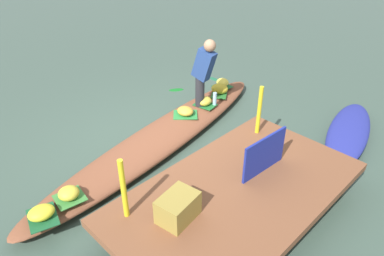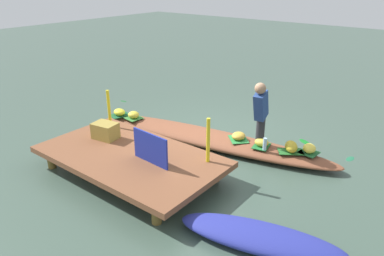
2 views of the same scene
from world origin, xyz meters
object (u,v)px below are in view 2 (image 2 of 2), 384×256
object	(u,v)px
banana_bunch_2	(309,148)
market_banner	(150,148)
banana_bunch_5	(262,142)
vendor_person	(261,110)
banana_bunch_3	(239,136)
produce_crate	(105,131)
vendor_boat	(209,138)
water_bottle	(265,144)
banana_bunch_0	(291,147)
banana_bunch_1	(134,115)
banana_bunch_4	(119,112)
moored_boat	(260,237)

from	to	relation	value
banana_bunch_2	market_banner	bearing A→B (deg)	51.12
banana_bunch_5	vendor_person	xyz separation A→B (m)	(0.07, 0.01, 0.62)
banana_bunch_3	produce_crate	world-z (taller)	produce_crate
vendor_boat	water_bottle	xyz separation A→B (m)	(-1.26, 0.02, 0.24)
vendor_boat	vendor_person	xyz separation A→B (m)	(-1.07, -0.09, 0.82)
banana_bunch_0	produce_crate	world-z (taller)	produce_crate
banana_bunch_0	produce_crate	xyz separation A→B (m)	(2.83, 1.88, 0.19)
vendor_boat	water_bottle	bearing A→B (deg)	170.66
banana_bunch_0	water_bottle	size ratio (longest dim) A/B	1.31
banana_bunch_1	vendor_person	bearing A→B (deg)	-170.86
banana_bunch_0	market_banner	xyz separation A→B (m)	(1.51, 2.05, 0.30)
banana_bunch_4	market_banner	world-z (taller)	market_banner
banana_bunch_2	banana_bunch_5	world-z (taller)	banana_bunch_2
vendor_boat	banana_bunch_0	distance (m)	1.69
banana_bunch_1	banana_bunch_4	bearing A→B (deg)	10.70
banana_bunch_1	banana_bunch_3	xyz separation A→B (m)	(-2.43, -0.47, -0.01)
banana_bunch_1	banana_bunch_2	bearing A→B (deg)	-168.54
moored_boat	water_bottle	size ratio (longest dim) A/B	8.91
banana_bunch_5	vendor_person	bearing A→B (deg)	11.03
banana_bunch_2	produce_crate	bearing A→B (deg)	33.28
banana_bunch_3	banana_bunch_4	bearing A→B (deg)	10.87
vendor_person	market_banner	xyz separation A→B (m)	(0.92, 1.92, -0.30)
vendor_boat	banana_bunch_3	xyz separation A→B (m)	(-0.64, -0.10, 0.19)
market_banner	produce_crate	size ratio (longest dim) A/B	1.72
banana_bunch_2	banana_bunch_4	size ratio (longest dim) A/B	0.81
banana_bunch_0	banana_bunch_3	bearing A→B (deg)	6.95
moored_boat	banana_bunch_2	size ratio (longest dim) A/B	8.86
market_banner	vendor_person	bearing A→B (deg)	-111.88
banana_bunch_4	water_bottle	bearing A→B (deg)	-172.91
vendor_boat	banana_bunch_0	xyz separation A→B (m)	(-1.67, -0.22, 0.22)
banana_bunch_5	banana_bunch_1	bearing A→B (deg)	9.18
moored_boat	produce_crate	size ratio (longest dim) A/B	4.90
banana_bunch_3	vendor_person	world-z (taller)	vendor_person
banana_bunch_3	vendor_boat	bearing A→B (deg)	8.76
banana_bunch_5	banana_bunch_0	bearing A→B (deg)	-167.17
vendor_person	market_banner	world-z (taller)	vendor_person
market_banner	banana_bunch_1	bearing A→B (deg)	-33.12
market_banner	banana_bunch_0	bearing A→B (deg)	-122.70
vendor_person	banana_bunch_0	bearing A→B (deg)	-167.37
banana_bunch_0	vendor_person	xyz separation A→B (m)	(0.59, 0.13, 0.60)
banana_bunch_4	banana_bunch_5	world-z (taller)	banana_bunch_5
water_bottle	produce_crate	size ratio (longest dim) A/B	0.55
produce_crate	banana_bunch_4	bearing A→B (deg)	-50.31
produce_crate	banana_bunch_3	bearing A→B (deg)	-135.92
banana_bunch_1	banana_bunch_3	bearing A→B (deg)	-169.10
vendor_boat	market_banner	distance (m)	1.91
vendor_boat	banana_bunch_5	bearing A→B (deg)	176.55
banana_bunch_2	water_bottle	distance (m)	0.79
banana_bunch_1	produce_crate	xyz separation A→B (m)	(-0.62, 1.28, 0.22)
banana_bunch_4	water_bottle	size ratio (longest dim) A/B	1.24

